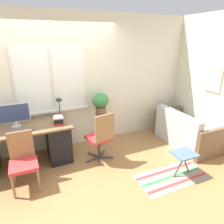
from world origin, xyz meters
TOP-DOWN VIEW (x-y plane):
  - ground_plane at (0.00, 0.00)m, footprint 14.00×14.00m
  - wall_back_with_window at (-0.00, 0.80)m, footprint 9.00×0.12m
  - wall_right_with_picture at (3.03, -0.00)m, footprint 0.08×9.00m
  - desk at (-0.75, 0.36)m, footprint 1.73×0.73m
  - monitor at (-0.80, 0.45)m, footprint 0.50×0.16m
  - keyboard at (-0.78, 0.20)m, footprint 0.35×0.13m
  - mouse at (-0.53, 0.19)m, footprint 0.04×0.06m
  - desk_lamp at (-0.01, 0.57)m, footprint 0.12×0.12m
  - book_stack at (-0.10, 0.24)m, footprint 0.19×0.19m
  - desk_chair_wooden at (-0.75, -0.24)m, footprint 0.41×0.42m
  - office_chair_swivel at (0.58, -0.07)m, footprint 0.54×0.53m
  - couch_loveseat at (2.52, -0.22)m, footprint 0.78×1.42m
  - plant_stand at (0.82, 0.53)m, footprint 0.23×0.23m
  - potted_plant at (0.82, 0.53)m, footprint 0.34×0.34m
  - floor_rug_striped at (1.50, -1.03)m, footprint 1.23×0.59m
  - folding_stool at (1.68, -1.05)m, footprint 0.38×0.32m

SIDE VIEW (x-z plane):
  - ground_plane at x=0.00m, z-range 0.00..0.00m
  - floor_rug_striped at x=1.50m, z-range 0.00..0.01m
  - couch_loveseat at x=2.52m, z-range -0.11..0.66m
  - folding_stool at x=1.68m, z-range 0.17..0.59m
  - desk at x=-0.75m, z-range 0.02..0.77m
  - desk_chair_wooden at x=-0.75m, z-range 0.02..0.90m
  - office_chair_swivel at x=0.58m, z-range 0.02..1.00m
  - plant_stand at x=0.82m, z-range 0.25..0.98m
  - keyboard at x=-0.78m, z-range 0.75..0.76m
  - mouse at x=-0.53m, z-range 0.75..0.78m
  - book_stack at x=-0.10m, z-range 0.75..0.91m
  - monitor at x=-0.80m, z-range 0.76..1.18m
  - potted_plant at x=0.82m, z-range 0.76..1.19m
  - desk_lamp at x=-0.01m, z-range 0.85..1.25m
  - wall_right_with_picture at x=3.03m, z-range 0.00..2.70m
  - wall_back_with_window at x=0.00m, z-range 0.00..2.70m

